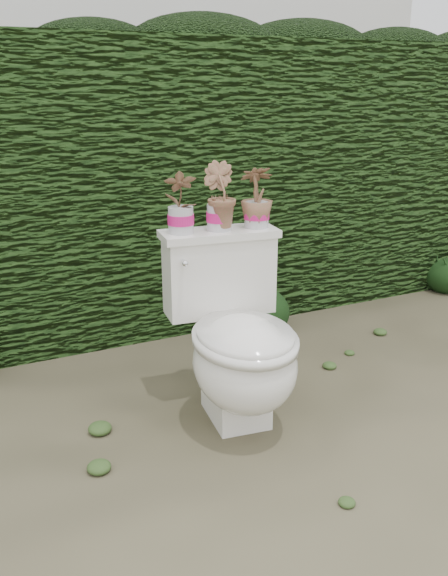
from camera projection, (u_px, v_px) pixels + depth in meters
name	position (u px, v px, depth m)	size (l,w,h in m)	color
ground	(203.00, 451.00, 2.39)	(60.00, 60.00, 0.00)	#6F684C
hedge	(89.00, 187.00, 3.50)	(8.00, 1.00, 1.60)	#2A4C19
house_wall	(41.00, 25.00, 7.11)	(8.00, 3.50, 4.00)	silver
toilet	(238.00, 343.00, 2.50)	(0.53, 0.73, 0.78)	white
potted_plant_left	(180.00, 204.00, 2.49)	(0.13, 0.09, 0.25)	#216C22
potted_plant_center	(219.00, 198.00, 2.54)	(0.15, 0.12, 0.27)	#216C22
potted_plant_right	(257.00, 199.00, 2.59)	(0.14, 0.14, 0.25)	#216C22
liriope_clump_2	(258.00, 307.00, 3.49)	(0.37, 0.37, 0.29)	#183211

